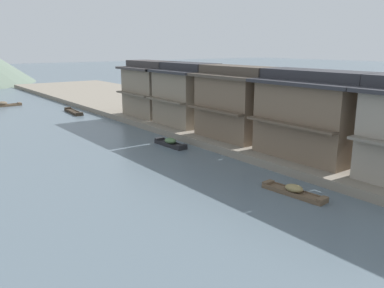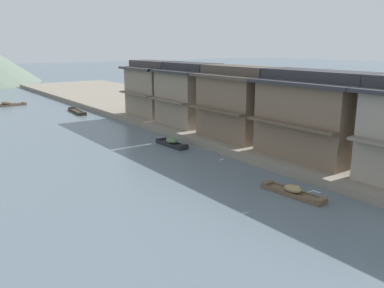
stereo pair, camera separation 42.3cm
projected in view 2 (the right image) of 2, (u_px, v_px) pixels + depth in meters
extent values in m
cube|color=gray|center=(228.00, 121.00, 44.05)|extent=(18.00, 110.00, 0.58)
cube|color=#232326|center=(172.00, 145.00, 34.11)|extent=(1.06, 3.61, 0.23)
cube|color=#232326|center=(161.00, 139.00, 35.32)|extent=(0.87, 0.39, 0.21)
cube|color=#232326|center=(183.00, 146.00, 32.80)|extent=(0.87, 0.39, 0.21)
cube|color=#232326|center=(168.00, 144.00, 33.82)|extent=(0.18, 3.09, 0.08)
cube|color=#232326|center=(176.00, 142.00, 34.34)|extent=(0.18, 3.09, 0.08)
ellipsoid|color=#4C6B42|center=(172.00, 141.00, 34.03)|extent=(0.89, 1.23, 0.47)
cube|color=#33281E|center=(77.00, 112.00, 50.92)|extent=(1.27, 5.34, 0.22)
cube|color=#33281E|center=(72.00, 108.00, 52.93)|extent=(0.83, 0.42, 0.20)
cube|color=#33281E|center=(83.00, 113.00, 48.82)|extent=(0.83, 0.42, 0.20)
cube|color=#33281E|center=(74.00, 111.00, 50.68)|extent=(0.42, 4.79, 0.08)
cube|color=#33281E|center=(80.00, 110.00, 51.10)|extent=(0.42, 4.79, 0.08)
cube|color=brown|center=(293.00, 194.00, 22.87)|extent=(1.20, 4.02, 0.19)
cube|color=brown|center=(268.00, 183.00, 24.17)|extent=(0.81, 0.42, 0.17)
cube|color=brown|center=(321.00, 200.00, 21.48)|extent=(0.81, 0.42, 0.17)
cube|color=brown|center=(289.00, 193.00, 22.58)|extent=(0.37, 3.45, 0.08)
cube|color=brown|center=(297.00, 190.00, 23.09)|extent=(0.37, 3.45, 0.08)
ellipsoid|color=olive|center=(293.00, 189.00, 22.79)|extent=(0.87, 1.16, 0.43)
cube|color=brown|center=(7.00, 106.00, 56.42)|extent=(5.13, 1.37, 0.19)
cube|color=brown|center=(24.00, 103.00, 57.83)|extent=(0.41, 1.02, 0.17)
cube|color=brown|center=(8.00, 105.00, 55.99)|extent=(4.58, 0.31, 0.08)
cube|color=brown|center=(6.00, 104.00, 56.78)|extent=(4.58, 0.31, 0.08)
ellipsoid|color=brown|center=(7.00, 103.00, 56.33)|extent=(1.46, 1.08, 0.55)
cube|color=#75604C|center=(314.00, 121.00, 28.30)|extent=(4.75, 7.25, 5.20)
cube|color=brown|center=(289.00, 125.00, 26.75)|extent=(0.70, 7.25, 0.16)
cube|color=#2D2D33|center=(317.00, 82.00, 27.65)|extent=(5.65, 8.15, 0.24)
cube|color=#2D2D33|center=(318.00, 75.00, 27.53)|extent=(2.85, 8.15, 0.70)
cube|color=#75604C|center=(238.00, 108.00, 34.22)|extent=(4.17, 6.39, 5.20)
cube|color=brown|center=(216.00, 110.00, 32.84)|extent=(0.70, 6.39, 0.16)
cube|color=#4C4238|center=(238.00, 76.00, 33.57)|extent=(5.07, 7.29, 0.24)
cube|color=#4C4238|center=(239.00, 70.00, 33.46)|extent=(2.50, 7.29, 0.70)
cube|color=gray|center=(190.00, 98.00, 40.31)|extent=(4.91, 5.97, 5.20)
cube|color=#6E6151|center=(167.00, 100.00, 38.71)|extent=(0.70, 5.97, 0.16)
cube|color=#2D2D33|center=(190.00, 71.00, 39.65)|extent=(5.81, 6.87, 0.24)
cube|color=#2D2D33|center=(190.00, 66.00, 39.54)|extent=(2.95, 6.87, 0.70)
cube|color=gray|center=(155.00, 92.00, 45.41)|extent=(4.59, 6.29, 5.20)
cube|color=#6E6151|center=(135.00, 94.00, 43.90)|extent=(0.70, 6.29, 0.16)
cube|color=#3D3838|center=(155.00, 68.00, 44.75)|extent=(5.49, 7.19, 0.24)
cube|color=#3D3838|center=(155.00, 64.00, 44.64)|extent=(2.75, 7.19, 0.70)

